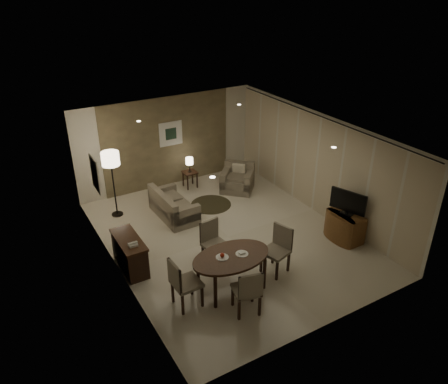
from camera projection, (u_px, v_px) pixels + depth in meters
room_shell at (220, 181)px, 10.47m from camera, size 5.50×7.00×2.70m
taupe_accent at (168, 142)px, 12.84m from camera, size 3.96×0.03×2.70m
curtain_wall at (316, 166)px, 11.38m from camera, size 0.08×6.70×2.58m
curtain_rod at (322, 117)px, 10.77m from camera, size 0.03×6.80×0.03m
art_back_frame at (171, 134)px, 12.75m from camera, size 0.72×0.03×0.72m
art_back_canvas at (171, 134)px, 12.74m from camera, size 0.34×0.01×0.34m
art_left_frame at (95, 174)px, 9.63m from camera, size 0.03×0.60×0.80m
art_left_canvas at (96, 174)px, 9.64m from camera, size 0.01×0.46×0.64m
downlight_nl at (213, 177)px, 7.54m from camera, size 0.10×0.10×0.01m
downlight_nr at (334, 147)px, 8.80m from camera, size 0.10×0.10×0.01m
downlight_fl at (139, 121)px, 10.30m from camera, size 0.10×0.10×0.01m
downlight_fr at (239, 105)px, 11.56m from camera, size 0.10×0.10×0.01m
console_desk at (130, 254)px, 9.48m from camera, size 0.48×1.20×0.75m
telephone at (133, 244)px, 9.06m from camera, size 0.20×0.14×0.09m
tv_cabinet at (345, 226)px, 10.54m from camera, size 0.48×0.90×0.70m
flat_tv at (348, 202)px, 10.23m from camera, size 0.36×0.85×0.60m
dining_table at (231, 272)px, 8.89m from camera, size 1.66×1.04×0.78m
chair_near at (246, 289)px, 8.22m from camera, size 0.60×0.60×1.02m
chair_far at (216, 245)px, 9.54m from camera, size 0.56×0.56×1.03m
chair_left at (187, 282)px, 8.37m from camera, size 0.53×0.53×1.06m
chair_right at (275, 251)px, 9.30m from camera, size 0.64×0.64×1.05m
plate_a at (222, 257)px, 8.67m from camera, size 0.26×0.26×0.02m
plate_b at (242, 254)px, 8.77m from camera, size 0.26×0.26×0.02m
fruit_apple at (222, 255)px, 8.64m from camera, size 0.09×0.09×0.09m
napkin at (242, 253)px, 8.76m from camera, size 0.12×0.08×0.03m
round_rug at (211, 204)px, 12.24m from camera, size 1.13×1.13×0.01m
sofa at (174, 204)px, 11.51m from camera, size 1.59×0.82×0.74m
armchair at (237, 178)px, 12.86m from camera, size 1.23×1.23×0.79m
side_table at (190, 179)px, 13.12m from camera, size 0.39×0.39×0.50m
table_lamp at (189, 164)px, 12.90m from camera, size 0.22×0.22×0.50m
floor_lamp at (114, 185)px, 11.33m from camera, size 0.46×0.46×1.80m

